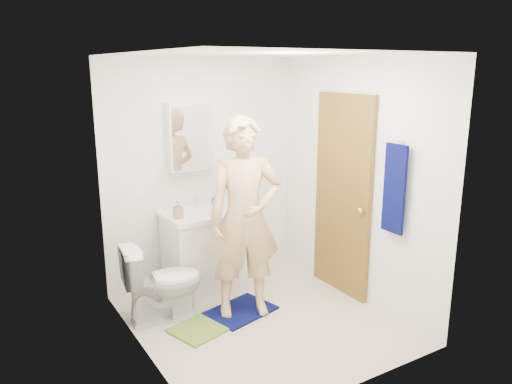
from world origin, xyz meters
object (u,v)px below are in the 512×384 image
Objects in this scene: medicine_cabinet at (191,137)px; toilet at (163,282)px; man at (245,218)px; toothbrush_cup at (216,202)px; vanity_cabinet at (203,253)px; soap_dispenser at (178,210)px; towel at (394,189)px.

toilet is at bearing -133.74° from medicine_cabinet.
man is at bearing -84.61° from medicine_cabinet.
toothbrush_cup is 0.84m from man.
man is (0.09, -0.95, -0.64)m from medicine_cabinet.
vanity_cabinet is 7.26× the size of toothbrush_cup.
towel is at bearing -43.38° from soap_dispenser.
man is (0.09, -0.72, 0.56)m from vanity_cabinet.
toilet is at bearing 174.70° from man.
toothbrush_cup is at bearing 20.51° from soap_dispenser.
man is at bearing -98.81° from toothbrush_cup.
soap_dispenser is 0.55m from toothbrush_cup.
toothbrush_cup is at bearing 26.19° from vanity_cabinet.
toilet is 0.39× the size of man.
towel reaches higher than soap_dispenser.
medicine_cabinet is at bearing 90.00° from vanity_cabinet.
toilet is at bearing 149.07° from towel.
soap_dispenser is (-0.30, -0.09, 0.53)m from vanity_cabinet.
toilet is (-0.61, -0.64, -1.23)m from medicine_cabinet.
towel reaches higher than vanity_cabinet.
medicine_cabinet reaches higher than toothbrush_cup.
vanity_cabinet is 0.92m from man.
soap_dispenser is at bearing -159.49° from toothbrush_cup.
medicine_cabinet is at bearing 113.99° from man.
toothbrush_cup is (0.22, 0.11, 0.49)m from vanity_cabinet.
vanity_cabinet is 0.43× the size of man.
soap_dispenser is at bearing 136.62° from towel.
toilet is 0.96m from man.
vanity_cabinet is 1.22m from medicine_cabinet.
toothbrush_cup is at bearing -49.99° from toilet.
towel is at bearing -113.04° from toilet.
man is at bearing -58.52° from soap_dispenser.
vanity_cabinet is at bearing -90.00° from medicine_cabinet.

